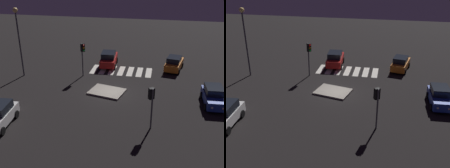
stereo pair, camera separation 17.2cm
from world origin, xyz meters
The scene contains 9 objects.
ground_plane centered at (0.00, 0.00, 0.00)m, with size 80.00×80.00×0.00m, color black.
traffic_island centered at (0.54, 0.03, 0.09)m, with size 4.04×3.38×0.18m.
car_blue centered at (-10.07, 0.71, 0.88)m, with size 2.09×4.20×1.80m.
car_orange centered at (-6.50, -8.00, 0.87)m, with size 2.55×4.31×1.78m.
car_red centered at (1.93, -7.97, 0.94)m, with size 2.30×4.51×1.92m.
traffic_light_east centered at (4.19, -3.85, 3.08)m, with size 0.53×0.54×4.06m.
traffic_light_west centered at (-4.32, 5.92, 2.75)m, with size 0.54×0.53×3.63m.
street_lamp centered at (11.38, -2.72, 5.46)m, with size 0.56×0.56×8.06m.
crosswalk_near centered at (0.00, -6.33, 0.01)m, with size 7.60×3.20×0.02m.
Camera 2 is at (-5.03, 25.85, 12.89)m, focal length 44.44 mm.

